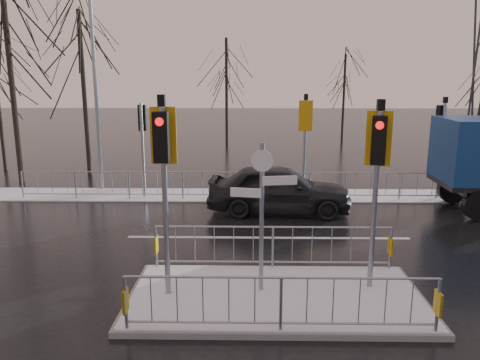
{
  "coord_description": "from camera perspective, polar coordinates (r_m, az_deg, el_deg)",
  "views": [
    {
      "loc": [
        -0.57,
        -8.82,
        4.47
      ],
      "look_at": [
        -0.79,
        3.26,
        1.8
      ],
      "focal_mm": 35.0,
      "sensor_mm": 36.0,
      "label": 1
    }
  ],
  "objects": [
    {
      "name": "ground",
      "position": [
        9.9,
        4.37,
        -14.41
      ],
      "size": [
        120.0,
        120.0,
        0.0
      ],
      "primitive_type": "plane",
      "color": "black",
      "rests_on": "ground"
    },
    {
      "name": "snow_verge",
      "position": [
        17.98,
        2.82,
        -1.87
      ],
      "size": [
        30.0,
        2.0,
        0.04
      ],
      "primitive_type": "cube",
      "color": "silver",
      "rests_on": "ground"
    },
    {
      "name": "lane_markings",
      "position": [
        9.6,
        4.49,
        -15.29
      ],
      "size": [
        8.0,
        11.38,
        0.01
      ],
      "color": "silver",
      "rests_on": "ground"
    },
    {
      "name": "traffic_island",
      "position": [
        9.74,
        4.34,
        -12.33
      ],
      "size": [
        6.0,
        3.04,
        4.15
      ],
      "color": "slate",
      "rests_on": "ground"
    },
    {
      "name": "far_kerb_fixtures",
      "position": [
        17.28,
        3.88,
        0.92
      ],
      "size": [
        18.0,
        0.65,
        3.83
      ],
      "color": "gray",
      "rests_on": "ground"
    },
    {
      "name": "car_far_lane",
      "position": [
        15.68,
        4.8,
        -1.07
      ],
      "size": [
        4.86,
        2.17,
        1.62
      ],
      "primitive_type": "imported",
      "rotation": [
        0.0,
        0.0,
        1.52
      ],
      "color": "black",
      "rests_on": "ground"
    },
    {
      "name": "tree_near_a",
      "position": [
        22.22,
        -26.54,
        15.45
      ],
      "size": [
        4.75,
        4.75,
        8.97
      ],
      "color": "black",
      "rests_on": "ground"
    },
    {
      "name": "tree_near_b",
      "position": [
        22.58,
        -18.71,
        13.55
      ],
      "size": [
        4.0,
        4.0,
        7.55
      ],
      "color": "black",
      "rests_on": "ground"
    },
    {
      "name": "tree_far_a",
      "position": [
        30.85,
        -1.67,
        13.12
      ],
      "size": [
        3.75,
        3.75,
        7.08
      ],
      "color": "black",
      "rests_on": "ground"
    },
    {
      "name": "tree_far_b",
      "position": [
        33.47,
        12.62,
        11.68
      ],
      "size": [
        3.25,
        3.25,
        6.14
      ],
      "color": "black",
      "rests_on": "ground"
    },
    {
      "name": "street_lamp_left",
      "position": [
        19.23,
        -17.09,
        12.0
      ],
      "size": [
        1.25,
        0.18,
        8.2
      ],
      "color": "gray",
      "rests_on": "ground"
    }
  ]
}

